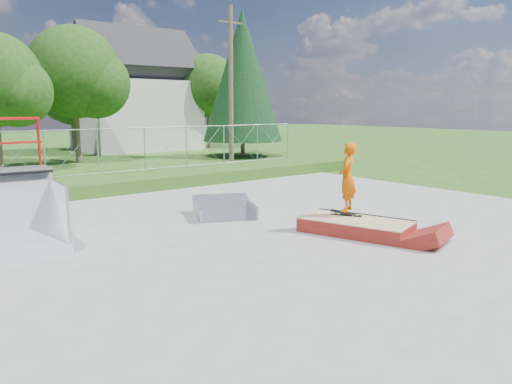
# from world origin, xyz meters

# --- Properties ---
(ground) EXTENTS (120.00, 120.00, 0.00)m
(ground) POSITION_xyz_m (0.00, 0.00, 0.00)
(ground) COLOR #255418
(ground) RESTS_ON ground
(concrete_pad) EXTENTS (20.00, 16.00, 0.04)m
(concrete_pad) POSITION_xyz_m (0.00, 0.00, 0.02)
(concrete_pad) COLOR gray
(concrete_pad) RESTS_ON ground
(grass_berm) EXTENTS (24.00, 3.00, 0.50)m
(grass_berm) POSITION_xyz_m (0.00, 9.50, 0.25)
(grass_berm) COLOR #255418
(grass_berm) RESTS_ON ground
(grind_box) EXTENTS (2.01, 2.92, 0.39)m
(grind_box) POSITION_xyz_m (2.10, -0.73, 0.20)
(grind_box) COLOR maroon
(grind_box) RESTS_ON concrete_pad
(flat_bank_ramp) EXTENTS (2.20, 2.26, 0.50)m
(flat_bank_ramp) POSITION_xyz_m (0.73, 2.96, 0.25)
(flat_bank_ramp) COLOR #9D9FA4
(flat_bank_ramp) RESTS_ON concrete_pad
(skateboard) EXTENTS (0.58, 0.80, 0.13)m
(skateboard) POSITION_xyz_m (2.26, -0.28, 0.44)
(skateboard) COLOR black
(skateboard) RESTS_ON grind_box
(skater) EXTENTS (0.75, 0.67, 1.74)m
(skater) POSITION_xyz_m (2.26, -0.28, 1.31)
(skater) COLOR #DE5F06
(skater) RESTS_ON grind_box
(chain_link_fence) EXTENTS (20.00, 0.06, 1.80)m
(chain_link_fence) POSITION_xyz_m (0.00, 10.50, 1.40)
(chain_link_fence) COLOR #94989D
(chain_link_fence) RESTS_ON grass_berm
(gable_house) EXTENTS (8.40, 6.08, 8.94)m
(gable_house) POSITION_xyz_m (9.00, 26.00, 3.84)
(gable_house) COLOR silver
(gable_house) RESTS_ON ground
(utility_pole) EXTENTS (0.24, 0.24, 8.00)m
(utility_pole) POSITION_xyz_m (7.50, 12.00, 4.00)
(utility_pole) COLOR brown
(utility_pole) RESTS_ON ground
(tree_left_near) EXTENTS (4.76, 4.48, 6.65)m
(tree_left_near) POSITION_xyz_m (-1.75, 17.83, 4.24)
(tree_left_near) COLOR brown
(tree_left_near) RESTS_ON ground
(tree_center) EXTENTS (5.44, 5.12, 7.60)m
(tree_center) POSITION_xyz_m (2.78, 19.81, 4.85)
(tree_center) COLOR brown
(tree_center) RESTS_ON ground
(tree_right_far) EXTENTS (5.10, 4.80, 7.12)m
(tree_right_far) POSITION_xyz_m (14.27, 23.82, 4.54)
(tree_right_far) COLOR brown
(tree_right_far) RESTS_ON ground
(tree_back_mid) EXTENTS (4.08, 3.84, 5.70)m
(tree_back_mid) POSITION_xyz_m (5.21, 27.86, 3.63)
(tree_back_mid) COLOR brown
(tree_back_mid) RESTS_ON ground
(conifer_tree) EXTENTS (5.04, 5.04, 9.10)m
(conifer_tree) POSITION_xyz_m (12.00, 17.00, 5.05)
(conifer_tree) COLOR brown
(conifer_tree) RESTS_ON ground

